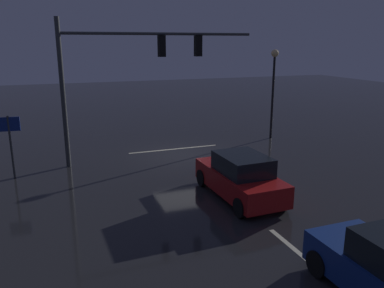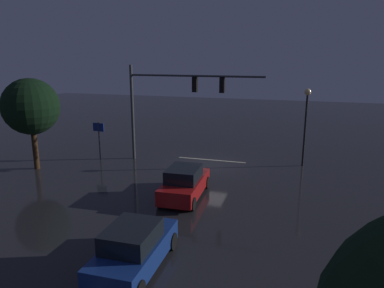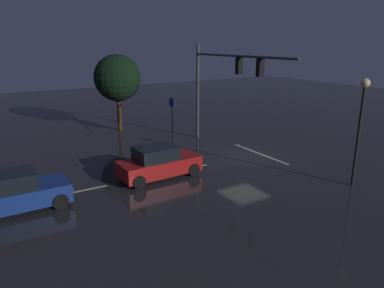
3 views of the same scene
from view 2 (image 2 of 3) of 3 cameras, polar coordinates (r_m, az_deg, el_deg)
name	(u,v)px [view 2 (image 2 of 3)]	position (r m, az deg, el deg)	size (l,w,h in m)	color
ground_plane	(207,165)	(25.36, 2.44, -3.25)	(80.00, 80.00, 0.00)	#232326
traffic_signal_assembly	(172,95)	(25.14, -3.11, 7.70)	(9.45, 0.47, 6.79)	#383A3D
lane_dash_far	(191,183)	(21.70, -0.17, -6.21)	(2.20, 0.16, 0.01)	beige
lane_dash_mid	(152,228)	(16.51, -6.35, -13.00)	(2.20, 0.16, 0.01)	beige
stop_bar	(211,160)	(26.47, 3.08, -2.51)	(5.00, 0.16, 0.01)	beige
car_approaching	(185,183)	(19.42, -1.18, -6.17)	(2.03, 4.42, 1.70)	maroon
car_distant	(134,249)	(13.45, -9.10, -15.92)	(1.95, 4.39, 1.70)	navy
street_lamp_left_kerb	(306,113)	(25.41, 17.52, 4.68)	(0.44, 0.44, 5.30)	black
route_sign	(99,133)	(27.03, -14.45, 1.71)	(0.90, 0.13, 2.74)	#383A3D
tree_right_near	(31,107)	(25.75, -24.02, 5.36)	(3.66, 3.66, 6.03)	#382314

